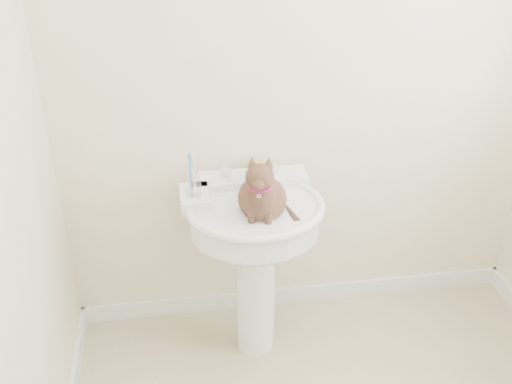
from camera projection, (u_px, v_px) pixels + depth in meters
name	position (u px, v px, depth m)	size (l,w,h in m)	color
wall_back	(307.00, 71.00, 2.53)	(2.20, 0.00, 2.50)	beige
baseboard_back	(298.00, 294.00, 3.13)	(2.20, 0.02, 0.09)	white
pedestal_sink	(255.00, 233.00, 2.55)	(0.60, 0.59, 0.82)	white
faucet	(250.00, 172.00, 2.57)	(0.28, 0.12, 0.14)	silver
soap_bar	(259.00, 167.00, 2.66)	(0.09, 0.06, 0.03)	gold
toothbrush_cup	(194.00, 185.00, 2.45)	(0.07, 0.07, 0.19)	silver
cat	(263.00, 196.00, 2.39)	(0.22, 0.27, 0.40)	brown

